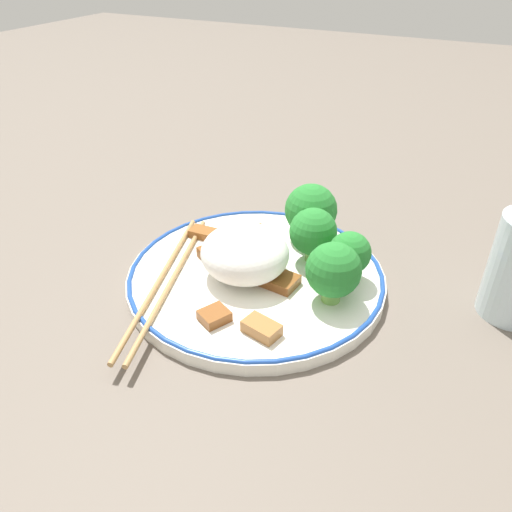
# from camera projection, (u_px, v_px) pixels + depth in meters

# --- Properties ---
(ground_plane) EXTENTS (3.00, 3.00, 0.00)m
(ground_plane) POSITION_uv_depth(u_px,v_px,m) (256.00, 282.00, 0.53)
(ground_plane) COLOR #665B51
(plate) EXTENTS (0.27, 0.27, 0.02)m
(plate) POSITION_uv_depth(u_px,v_px,m) (256.00, 276.00, 0.52)
(plate) COLOR white
(plate) RESTS_ON ground_plane
(rice_mound) EXTENTS (0.09, 0.09, 0.05)m
(rice_mound) POSITION_uv_depth(u_px,v_px,m) (245.00, 253.00, 0.50)
(rice_mound) COLOR white
(rice_mound) RESTS_ON plate
(broccoli_back_left) EXTENTS (0.05, 0.05, 0.06)m
(broccoli_back_left) POSITION_uv_depth(u_px,v_px,m) (333.00, 271.00, 0.46)
(broccoli_back_left) COLOR #72AD4C
(broccoli_back_left) RESTS_ON plate
(broccoli_back_center) EXTENTS (0.04, 0.04, 0.05)m
(broccoli_back_center) POSITION_uv_depth(u_px,v_px,m) (349.00, 254.00, 0.49)
(broccoli_back_center) COLOR #72AD4C
(broccoli_back_center) RESTS_ON plate
(broccoli_back_right) EXTENTS (0.05, 0.05, 0.06)m
(broccoli_back_right) POSITION_uv_depth(u_px,v_px,m) (313.00, 232.00, 0.52)
(broccoli_back_right) COLOR #72AD4C
(broccoli_back_right) RESTS_ON plate
(broccoli_mid_left) EXTENTS (0.06, 0.06, 0.07)m
(broccoli_mid_left) POSITION_uv_depth(u_px,v_px,m) (311.00, 210.00, 0.56)
(broccoli_mid_left) COLOR #72AD4C
(broccoli_mid_left) RESTS_ON plate
(meat_near_front) EXTENTS (0.04, 0.03, 0.01)m
(meat_near_front) POSITION_uv_depth(u_px,v_px,m) (262.00, 328.00, 0.44)
(meat_near_front) COLOR #9E6633
(meat_near_front) RESTS_ON plate
(meat_near_left) EXTENTS (0.04, 0.04, 0.01)m
(meat_near_left) POSITION_uv_depth(u_px,v_px,m) (215.00, 251.00, 0.54)
(meat_near_left) COLOR brown
(meat_near_left) RESTS_ON plate
(meat_near_right) EXTENTS (0.04, 0.04, 0.01)m
(meat_near_right) POSITION_uv_depth(u_px,v_px,m) (252.00, 234.00, 0.57)
(meat_near_right) COLOR brown
(meat_near_right) RESTS_ON plate
(meat_near_back) EXTENTS (0.04, 0.03, 0.01)m
(meat_near_back) POSITION_uv_depth(u_px,v_px,m) (278.00, 280.00, 0.50)
(meat_near_back) COLOR brown
(meat_near_back) RESTS_ON plate
(meat_on_rice_edge) EXTENTS (0.03, 0.02, 0.01)m
(meat_on_rice_edge) POSITION_uv_depth(u_px,v_px,m) (204.00, 233.00, 0.58)
(meat_on_rice_edge) COLOR brown
(meat_on_rice_edge) RESTS_ON plate
(meat_mid_left) EXTENTS (0.03, 0.03, 0.01)m
(meat_mid_left) POSITION_uv_depth(u_px,v_px,m) (216.00, 316.00, 0.45)
(meat_mid_left) COLOR brown
(meat_mid_left) RESTS_ON plate
(chopsticks) EXTENTS (0.08, 0.24, 0.01)m
(chopsticks) POSITION_uv_depth(u_px,v_px,m) (166.00, 280.00, 0.50)
(chopsticks) COLOR #AD8451
(chopsticks) RESTS_ON plate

